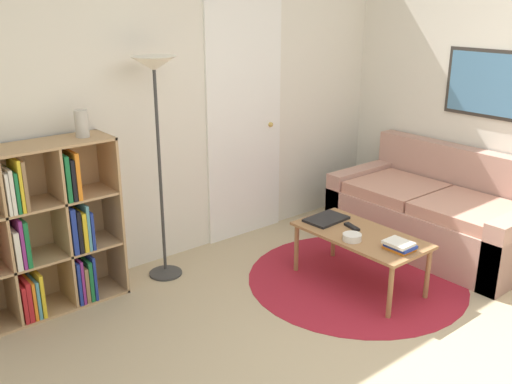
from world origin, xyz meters
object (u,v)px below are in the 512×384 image
(bowl, at_px, (352,237))
(laptop, at_px, (326,219))
(couch, at_px, (438,215))
(floor_lamp, at_px, (155,91))
(vase_on_shelf, at_px, (82,124))
(coffee_table, at_px, (360,239))
(bookshelf, at_px, (23,238))

(bowl, bearing_deg, laptop, 70.39)
(couch, xyz_separation_m, bowl, (-1.23, -0.09, 0.16))
(floor_lamp, xyz_separation_m, bowl, (0.91, -1.11, -1.01))
(floor_lamp, bearing_deg, laptop, -34.62)
(floor_lamp, distance_m, couch, 2.64)
(floor_lamp, bearing_deg, vase_on_shelf, 171.42)
(floor_lamp, height_order, bowl, floor_lamp)
(laptop, xyz_separation_m, vase_on_shelf, (-1.58, 0.80, 0.85))
(coffee_table, xyz_separation_m, bowl, (-0.15, -0.04, 0.07))
(bookshelf, height_order, couch, bookshelf)
(bookshelf, bearing_deg, couch, -19.25)
(bookshelf, xyz_separation_m, floor_lamp, (1.01, -0.08, 0.88))
(bookshelf, relative_size, bowl, 8.60)
(laptop, bearing_deg, bowl, -109.61)
(coffee_table, height_order, bowl, bowl)
(floor_lamp, relative_size, couch, 0.99)
(laptop, relative_size, vase_on_shelf, 1.85)
(couch, height_order, bowl, couch)
(coffee_table, height_order, vase_on_shelf, vase_on_shelf)
(couch, xyz_separation_m, laptop, (-1.09, 0.30, 0.14))
(couch, height_order, laptop, couch)
(laptop, bearing_deg, coffee_table, -88.96)
(bookshelf, distance_m, floor_lamp, 1.35)
(bookshelf, bearing_deg, floor_lamp, -4.67)
(bookshelf, relative_size, coffee_table, 1.18)
(bookshelf, distance_m, coffee_table, 2.38)
(bookshelf, height_order, bowl, bookshelf)
(floor_lamp, relative_size, laptop, 4.96)
(bookshelf, bearing_deg, coffee_table, -29.15)
(couch, distance_m, vase_on_shelf, 3.06)
(coffee_table, bearing_deg, vase_on_shelf, 144.02)
(couch, distance_m, laptop, 1.14)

